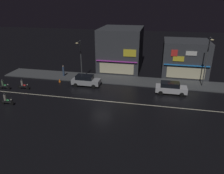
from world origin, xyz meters
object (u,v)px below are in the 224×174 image
at_px(streetlamp_mid, 207,58).
at_px(parked_car_trailing, 171,88).
at_px(parked_car_near_kerb, 86,80).
at_px(streetlamp_west, 80,56).
at_px(pedestrian_on_sidewalk, 63,71).
at_px(traffic_cone, 60,80).
at_px(motorcycle_lead, 6,100).
at_px(motorcycle_following, 4,85).
at_px(motorcycle_opposite_lane, 23,85).

height_order(streetlamp_mid, parked_car_trailing, streetlamp_mid).
xyz_separation_m(streetlamp_mid, parked_car_near_kerb, (-17.53, -3.12, -3.61)).
height_order(streetlamp_west, parked_car_trailing, streetlamp_west).
height_order(pedestrian_on_sidewalk, traffic_cone, pedestrian_on_sidewalk).
bearing_deg(parked_car_trailing, streetlamp_west, 167.80).
bearing_deg(streetlamp_west, parked_car_near_kerb, -58.28).
relative_size(streetlamp_mid, motorcycle_lead, 3.89).
relative_size(streetlamp_west, parked_car_near_kerb, 1.45).
bearing_deg(motorcycle_following, motorcycle_lead, -46.92).
distance_m(pedestrian_on_sidewalk, traffic_cone, 2.76).
bearing_deg(motorcycle_lead, streetlamp_mid, -151.40).
distance_m(streetlamp_mid, traffic_cone, 22.71).
distance_m(pedestrian_on_sidewalk, parked_car_near_kerb, 6.03).
bearing_deg(parked_car_trailing, parked_car_near_kerb, 178.31).
height_order(pedestrian_on_sidewalk, parked_car_trailing, pedestrian_on_sidewalk).
relative_size(parked_car_trailing, motorcycle_following, 2.26).
distance_m(streetlamp_west, motorcycle_opposite_lane, 9.78).
bearing_deg(motorcycle_lead, parked_car_trailing, -154.51).
relative_size(parked_car_near_kerb, motorcycle_following, 2.26).
bearing_deg(motorcycle_opposite_lane, pedestrian_on_sidewalk, 63.26).
height_order(parked_car_near_kerb, parked_car_trailing, same).
xyz_separation_m(pedestrian_on_sidewalk, traffic_cone, (0.44, -2.63, -0.72)).
bearing_deg(motorcycle_following, parked_car_near_kerb, 21.77).
bearing_deg(parked_car_trailing, motorcycle_following, -171.77).
distance_m(parked_car_near_kerb, motorcycle_following, 12.13).
distance_m(streetlamp_west, pedestrian_on_sidewalk, 4.49).
height_order(streetlamp_west, pedestrian_on_sidewalk, streetlamp_west).
xyz_separation_m(parked_car_near_kerb, motorcycle_lead, (-7.77, -8.33, -0.24)).
bearing_deg(streetlamp_west, motorcycle_lead, -118.80).
bearing_deg(parked_car_near_kerb, streetlamp_west, 121.72).
bearing_deg(parked_car_trailing, motorcycle_lead, -158.75).
bearing_deg(motorcycle_following, streetlamp_mid, 16.71).
height_order(streetlamp_mid, parked_car_near_kerb, streetlamp_mid).
distance_m(parked_car_trailing, motorcycle_opposite_lane, 21.55).
bearing_deg(streetlamp_west, motorcycle_opposite_lane, -139.20).
xyz_separation_m(parked_car_near_kerb, traffic_cone, (-4.65, 0.59, -0.59)).
distance_m(streetlamp_mid, motorcycle_opposite_lane, 27.25).
height_order(pedestrian_on_sidewalk, motorcycle_lead, pedestrian_on_sidewalk).
xyz_separation_m(streetlamp_west, parked_car_trailing, (14.37, -3.11, -3.01)).
xyz_separation_m(pedestrian_on_sidewalk, parked_car_near_kerb, (5.09, -3.23, -0.13)).
distance_m(pedestrian_on_sidewalk, parked_car_trailing, 18.14).
relative_size(streetlamp_mid, parked_car_near_kerb, 1.72).
distance_m(streetlamp_west, motorcycle_lead, 13.03).
height_order(pedestrian_on_sidewalk, parked_car_near_kerb, pedestrian_on_sidewalk).
xyz_separation_m(streetlamp_mid, motorcycle_following, (-29.02, -6.99, -3.85)).
relative_size(motorcycle_opposite_lane, traffic_cone, 3.45).
relative_size(pedestrian_on_sidewalk, motorcycle_following, 0.96).
bearing_deg(streetlamp_mid, pedestrian_on_sidewalk, 179.74).
height_order(streetlamp_west, motorcycle_following, streetlamp_west).
bearing_deg(motorcycle_following, motorcycle_opposite_lane, 14.66).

